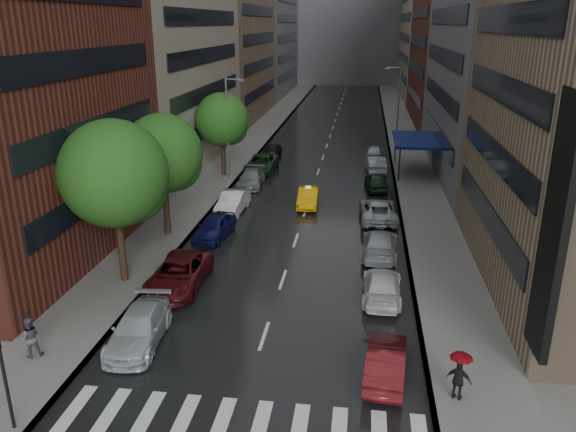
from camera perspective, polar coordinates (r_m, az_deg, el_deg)
The scene contains 20 objects.
ground at distance 22.99m, azimuth -4.24°, elevation -17.18°, with size 220.00×220.00×0.00m, color gray.
road at distance 69.55m, azimuth 4.19°, elevation 7.80°, with size 14.00×140.00×0.01m, color black.
sidewalk_left at distance 70.64m, azimuth -3.18°, elevation 8.06°, with size 4.00×140.00×0.15m, color gray.
sidewalk_right at distance 69.59m, azimuth 11.67°, elevation 7.53°, with size 4.00×140.00×0.15m, color gray.
crosswalk at distance 21.41m, azimuth -4.84°, elevation -20.33°, with size 13.15×2.80×0.01m.
buildings_left at distance 79.25m, azimuth -6.71°, elevation 20.73°, with size 8.00×108.00×38.00m.
buildings_right at distance 75.60m, azimuth 16.96°, elevation 19.44°, with size 8.05×109.10×36.00m.
building_far at distance 136.17m, azimuth 6.33°, elevation 20.02°, with size 40.00×14.00×32.00m, color slate.
tree_near at distance 30.41m, azimuth -17.28°, elevation 4.11°, with size 5.65×5.65×9.00m.
tree_mid at distance 36.99m, azimuth -12.65°, elevation 6.19°, with size 5.14×5.14×8.20m.
tree_far at distance 51.64m, azimuth -6.75°, elevation 9.69°, with size 4.81×4.81×7.67m.
taxi at distance 43.65m, azimuth 2.06°, elevation 1.95°, with size 1.52×4.35×1.43m, color #F9B20D.
parked_cars_left at distance 41.65m, azimuth -5.87°, elevation 1.08°, with size 2.74×41.29×1.59m.
parked_cars_right at distance 40.99m, azimuth 9.13°, elevation 0.59°, with size 2.79×43.18×1.56m.
ped_black_umbrella at distance 26.27m, azimuth -24.84°, elevation -10.53°, with size 1.11×1.05×2.09m.
ped_red_umbrella at distance 22.47m, azimuth 17.04°, elevation -14.89°, with size 1.02×0.82×2.01m.
traffic_light at distance 21.96m, azimuth -26.85°, elevation -14.36°, with size 0.18×0.15×3.45m.
street_lamp_left at distance 50.27m, azimuth -6.10°, elevation 9.04°, with size 1.74×0.22×9.00m.
street_lamp_right at distance 63.79m, azimuth 11.07°, elevation 10.93°, with size 1.74×0.22×9.00m.
awning at distance 54.33m, azimuth 12.81°, elevation 7.55°, with size 4.00×8.00×3.12m.
Camera 1 is at (4.07, -18.09, 13.59)m, focal length 35.00 mm.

